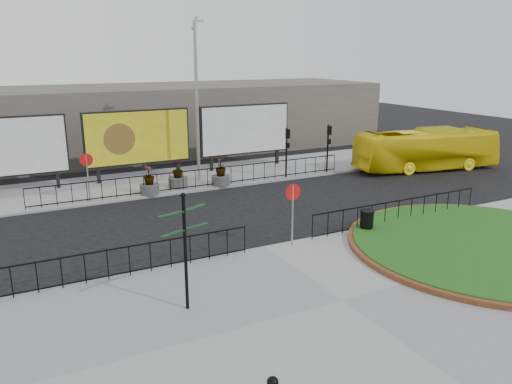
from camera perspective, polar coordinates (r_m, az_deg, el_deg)
ground at (r=19.55m, az=0.98°, el=-6.52°), size 90.00×90.00×0.00m
pavement_near at (r=15.70m, az=9.82°, el=-12.32°), size 30.00×10.00×0.12m
pavement_far at (r=30.14m, az=-9.84°, el=1.32°), size 44.00×6.00×0.12m
brick_edge at (r=21.26m, az=24.66°, el=-5.54°), size 10.40×10.40×0.18m
grass_lawn at (r=21.26m, az=24.67°, el=-5.49°), size 10.00×10.00×0.22m
railing_near_left at (r=17.22m, az=-16.59°, el=-7.94°), size 10.00×0.10×1.10m
railing_near_right at (r=22.74m, az=15.97°, el=-2.15°), size 9.00×0.10×1.10m
railing_far at (r=27.83m, az=-6.25°, el=1.56°), size 18.00×0.10×1.10m
speed_sign_far at (r=26.19m, az=-18.76°, el=2.74°), size 0.64×0.07×2.47m
speed_sign_near at (r=19.06m, az=4.22°, el=-1.04°), size 0.64×0.07×2.47m
billboard_left at (r=29.32m, az=-26.75°, el=4.56°), size 6.20×0.31×4.10m
billboard_mid at (r=30.16m, az=-13.35°, el=6.06°), size 6.20×0.31×4.10m
billboard_right at (r=32.52m, az=-1.24°, el=7.14°), size 6.20×0.31×4.10m
lamp_post at (r=28.90m, az=-6.77°, el=10.43°), size 0.74×0.18×9.23m
signal_pole_a at (r=29.91m, az=3.56°, el=5.40°), size 0.22×0.26×3.00m
signal_pole_b at (r=31.53m, az=8.28°, el=5.79°), size 0.22×0.26×3.00m
building_backdrop at (r=39.22m, az=-14.49°, el=7.95°), size 40.00×10.00×5.00m
fingerpost_sign at (r=14.29m, az=-8.14°, el=-5.48°), size 1.63×0.78×3.53m
litter_bin at (r=21.26m, az=12.54°, el=-3.30°), size 0.59×0.59×0.98m
bus at (r=34.30m, az=18.91°, el=4.62°), size 9.92×4.08×2.69m
planter_a at (r=27.06m, az=-12.09°, el=0.92°), size 1.02×1.02×1.55m
planter_b at (r=28.18m, az=-8.93°, el=1.62°), size 1.07×1.07×1.56m
planter_c at (r=28.34m, az=-4.06°, el=1.95°), size 1.04×1.04×1.61m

